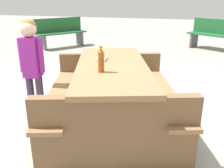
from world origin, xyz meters
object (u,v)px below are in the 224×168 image
(park_bench_mid, at_px, (61,32))
(park_bench_near, at_px, (215,34))
(soda_bottle, at_px, (101,60))
(picnic_table, at_px, (112,91))
(hotdog_tray, at_px, (101,58))
(child_in_coat, at_px, (31,58))

(park_bench_mid, bearing_deg, park_bench_near, -79.78)
(soda_bottle, distance_m, park_bench_near, 5.56)
(park_bench_near, bearing_deg, picnic_table, 162.43)
(soda_bottle, xyz_separation_m, park_bench_near, (5.30, -1.61, -0.42))
(hotdog_tray, height_order, park_bench_mid, park_bench_mid)
(hotdog_tray, distance_m, child_in_coat, 0.81)
(hotdog_tray, height_order, child_in_coat, child_in_coat)
(hotdog_tray, xyz_separation_m, child_in_coat, (-0.22, 0.78, -0.00))
(child_in_coat, xyz_separation_m, park_bench_near, (5.07, -2.54, -0.33))
(hotdog_tray, bearing_deg, child_in_coat, 105.85)
(picnic_table, height_order, park_bench_mid, park_bench_mid)
(park_bench_near, height_order, park_bench_mid, same)
(soda_bottle, bearing_deg, park_bench_near, -16.90)
(picnic_table, distance_m, child_in_coat, 1.01)
(picnic_table, height_order, hotdog_tray, hotdog_tray)
(soda_bottle, distance_m, hotdog_tray, 0.48)
(picnic_table, xyz_separation_m, soda_bottle, (-0.30, 0.03, 0.42))
(picnic_table, bearing_deg, child_in_coat, 94.00)
(park_bench_near, bearing_deg, hotdog_tray, 160.06)
(soda_bottle, relative_size, park_bench_near, 0.17)
(park_bench_near, bearing_deg, soda_bottle, 163.10)
(picnic_table, distance_m, park_bench_mid, 5.06)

